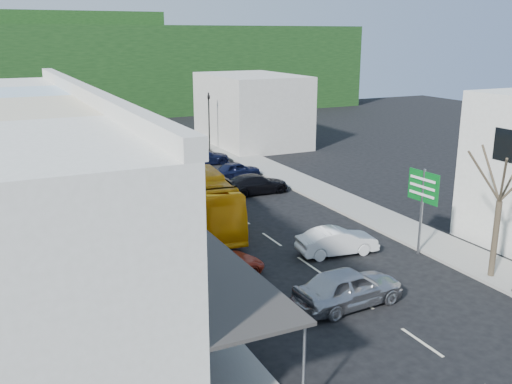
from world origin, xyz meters
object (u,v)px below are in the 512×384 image
bus (192,197)px  traffic_signal (209,122)px  car_white (337,241)px  direction_sign (421,212)px  pedestrian_left (162,272)px  street_tree (499,201)px  car_red (218,265)px  car_silver (348,290)px

bus → traffic_signal: size_ratio=2.08×
car_white → direction_sign: direction_sign is taller
traffic_signal → direction_sign: bearing=73.0°
pedestrian_left → traffic_signal: traffic_signal is taller
street_tree → traffic_signal: bearing=91.6°
car_red → pedestrian_left: 2.77m
car_white → traffic_signal: traffic_signal is taller
street_tree → car_white: bearing=129.9°
street_tree → car_red: bearing=154.6°
car_silver → car_white: (2.79, 5.03, 0.00)m
bus → car_silver: size_ratio=2.64×
street_tree → bus: bearing=124.8°
car_red → car_white: bearing=-93.7°
bus → pedestrian_left: bus is taller
bus → traffic_signal: bearing=71.6°
car_red → direction_sign: size_ratio=1.03×
car_silver → car_red: size_ratio=0.96×
pedestrian_left → direction_sign: bearing=-115.5°
car_silver → direction_sign: 7.47m
direction_sign → traffic_signal: traffic_signal is taller
direction_sign → traffic_signal: bearing=86.5°
car_silver → car_white: bearing=-32.8°
bus → direction_sign: bearing=-43.5°
car_red → bus: bearing=-17.4°
street_tree → traffic_signal: size_ratio=1.33×
car_white → street_tree: (4.70, -5.62, 3.00)m
bus → car_silver: 13.39m
car_white → car_red: (-6.63, -0.23, 0.00)m
bus → car_silver: bearing=-75.4°
bus → street_tree: size_ratio=1.57×
car_silver → bus: bearing=5.3°
car_white → traffic_signal: size_ratio=0.79×
car_silver → traffic_signal: size_ratio=0.79×
car_white → car_red: size_ratio=0.96×
car_red → direction_sign: direction_sign is taller
car_silver → pedestrian_left: 7.93m
car_white → car_red: bearing=99.6°
street_tree → traffic_signal: street_tree is taller
car_red → pedestrian_left: (-2.73, -0.37, 0.30)m
car_silver → car_red: same height
car_silver → direction_sign: direction_sign is taller
car_white → pedestrian_left: bearing=101.2°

